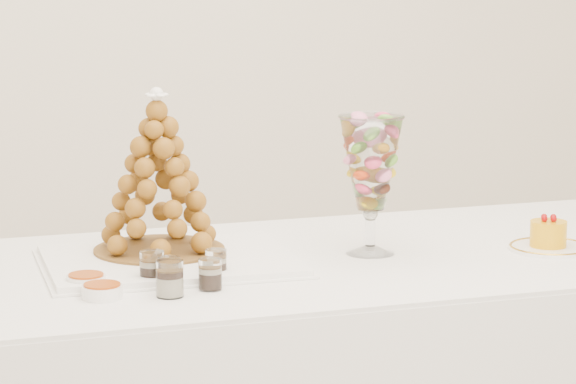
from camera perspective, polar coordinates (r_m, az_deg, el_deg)
name	(u,v)px	position (r m, az deg, el deg)	size (l,w,h in m)	color
lace_tray	(170,261)	(3.10, -4.95, -2.90)	(0.56, 0.42, 0.02)	white
macaron_vase	(371,165)	(3.17, 3.49, 1.14)	(0.15, 0.15, 0.32)	white
cake_plate	(550,248)	(3.30, 10.89, -2.32)	(0.20, 0.20, 0.01)	white
verrine_a	(152,268)	(2.94, -5.71, -3.17)	(0.05, 0.05, 0.07)	white
verrine_b	(169,272)	(2.91, -5.00, -3.35)	(0.05, 0.05, 0.06)	white
verrine_c	(216,264)	(2.98, -3.03, -3.01)	(0.05, 0.05, 0.06)	white
verrine_d	(170,279)	(2.83, -4.97, -3.63)	(0.06, 0.06, 0.08)	white
verrine_e	(210,274)	(2.88, -3.27, -3.46)	(0.05, 0.05, 0.07)	white
ramekin_back	(86,282)	(2.93, -8.44, -3.73)	(0.08, 0.08, 0.03)	white
ramekin_front	(102,292)	(2.84, -7.78, -4.16)	(0.09, 0.09, 0.03)	white
croquembouche	(158,172)	(3.13, -5.47, 0.82)	(0.32, 0.32, 0.38)	brown
mousse_cake	(548,233)	(3.29, 10.84, -1.70)	(0.09, 0.09, 0.08)	#EFA50B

